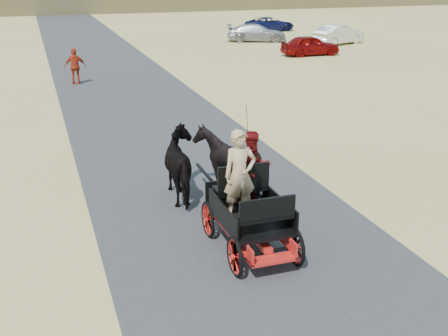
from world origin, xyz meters
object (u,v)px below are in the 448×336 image
object	(u,v)px
car_a	(310,45)
horse_right	(227,161)
horse_left	(184,165)
car_b	(338,35)
pedestrian	(75,67)
carriage	(249,232)
car_d	(270,24)
car_c	(257,33)

from	to	relation	value
car_a	horse_right	bearing A→B (deg)	148.62
horse_left	car_b	size ratio (longest dim) A/B	0.48
horse_left	pedestrian	xyz separation A→B (m)	(-1.34, 15.22, 0.02)
carriage	horse_right	bearing A→B (deg)	79.61
horse_right	car_d	xyz separation A→B (m)	(15.45, 33.34, -0.25)
pedestrian	car_b	bearing A→B (deg)	-154.68
horse_right	car_c	distance (m)	29.72
carriage	car_a	distance (m)	26.29
horse_right	carriage	bearing A→B (deg)	79.61
carriage	car_d	size ratio (longest dim) A/B	0.56
horse_right	pedestrian	bearing A→B (deg)	-80.90
horse_left	car_b	xyz separation A→B (m)	(17.82, 23.83, -0.16)
carriage	car_a	xyz separation A→B (m)	(12.99, 22.85, 0.27)
car_a	car_c	distance (m)	7.47
pedestrian	car_c	world-z (taller)	pedestrian
horse_right	pedestrian	size ratio (longest dim) A/B	0.98
horse_left	carriage	bearing A→B (deg)	100.39
car_a	carriage	bearing A→B (deg)	151.08
car_a	car_d	size ratio (longest dim) A/B	0.87
car_c	car_b	bearing A→B (deg)	-105.05
car_b	car_c	xyz separation A→B (m)	(-4.95, 3.46, -0.05)
carriage	pedestrian	bearing A→B (deg)	95.91
pedestrian	car_d	distance (m)	25.46
car_a	car_c	xyz separation A→B (m)	(-0.68, 7.44, 0.01)
horse_left	car_a	xyz separation A→B (m)	(13.54, 19.85, -0.22)
car_b	carriage	bearing A→B (deg)	126.95
car_b	horse_left	bearing A→B (deg)	122.93
carriage	car_c	size ratio (longest dim) A/B	0.55
car_c	horse_right	bearing A→B (deg)	176.57
pedestrian	car_b	xyz separation A→B (m)	(19.16, 8.61, -0.18)
horse_right	car_d	bearing A→B (deg)	-114.86
carriage	car_b	size ratio (longest dim) A/B	0.58
carriage	car_b	xyz separation A→B (m)	(17.27, 26.83, 0.32)
car_c	horse_left	bearing A→B (deg)	174.66
carriage	car_d	xyz separation A→B (m)	(16.00, 36.34, 0.23)
horse_left	car_c	bearing A→B (deg)	-115.25
carriage	car_c	bearing A→B (deg)	67.87
pedestrian	car_a	world-z (taller)	pedestrian
horse_left	horse_right	world-z (taller)	horse_right
pedestrian	car_c	xyz separation A→B (m)	(14.20, 12.07, -0.23)
carriage	car_c	world-z (taller)	car_c
horse_left	car_a	bearing A→B (deg)	-124.30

